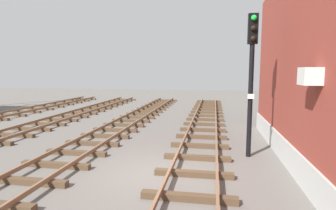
{
  "coord_description": "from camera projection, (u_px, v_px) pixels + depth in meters",
  "views": [
    {
      "loc": [
        1.7,
        -8.22,
        3.31
      ],
      "look_at": [
        -1.04,
        7.65,
        1.3
      ],
      "focal_mm": 28.9,
      "sensor_mm": 36.0,
      "label": 1
    }
  ],
  "objects": [
    {
      "name": "signal_mast",
      "position": [
        251.0,
        69.0,
        10.14
      ],
      "size": [
        0.36,
        0.4,
        5.42
      ],
      "color": "black",
      "rests_on": "ground"
    },
    {
      "name": "ground_plane",
      "position": [
        159.0,
        174.0,
        8.73
      ],
      "size": [
        80.0,
        80.0,
        0.0
      ],
      "primitive_type": "plane",
      "color": "#605B56"
    },
    {
      "name": "track_near_building",
      "position": [
        194.0,
        173.0,
        8.53
      ],
      "size": [
        2.5,
        44.15,
        0.32
      ],
      "color": "#4C3826",
      "rests_on": "ground"
    },
    {
      "name": "track_centre",
      "position": [
        56.0,
        164.0,
        9.34
      ],
      "size": [
        2.5,
        44.15,
        0.32
      ],
      "color": "#4C3826",
      "rests_on": "ground"
    }
  ]
}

